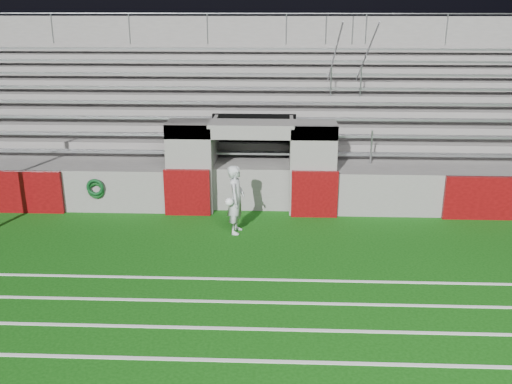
{
  "coord_description": "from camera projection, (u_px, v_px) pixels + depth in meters",
  "views": [
    {
      "loc": [
        0.79,
        -12.27,
        5.82
      ],
      "look_at": [
        0.2,
        1.8,
        1.1
      ],
      "focal_mm": 40.0,
      "sensor_mm": 36.0,
      "label": 1
    }
  ],
  "objects": [
    {
      "name": "hose_coil",
      "position": [
        95.0,
        189.0,
        16.21
      ],
      "size": [
        0.5,
        0.14,
        0.61
      ],
      "color": "#0B3812",
      "rests_on": "ground"
    },
    {
      "name": "stadium_structure",
      "position": [
        258.0,
        128.0,
        20.58
      ],
      "size": [
        26.0,
        8.48,
        5.42
      ],
      "color": "slate",
      "rests_on": "ground"
    },
    {
      "name": "ground",
      "position": [
        244.0,
        260.0,
        13.5
      ],
      "size": [
        90.0,
        90.0,
        0.0
      ],
      "primitive_type": "plane",
      "color": "#0E480C",
      "rests_on": "ground"
    },
    {
      "name": "goalkeeper_with_ball",
      "position": [
        236.0,
        200.0,
        14.84
      ],
      "size": [
        0.52,
        0.73,
        1.83
      ],
      "color": "#B7BCC1",
      "rests_on": "ground"
    }
  ]
}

